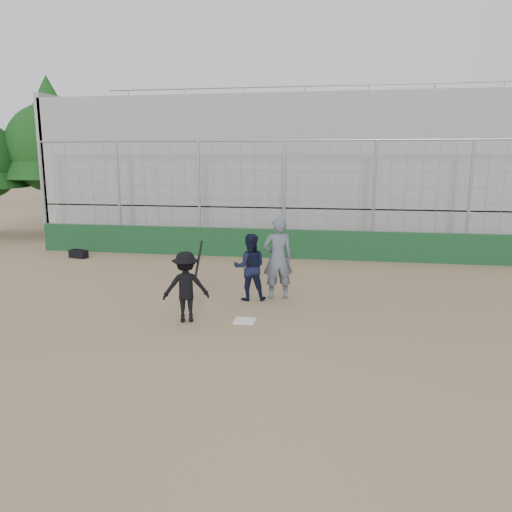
% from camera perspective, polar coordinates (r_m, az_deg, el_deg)
% --- Properties ---
extents(ground, '(90.00, 90.00, 0.00)m').
position_cam_1_polar(ground, '(10.75, -1.28, -7.46)').
color(ground, brown).
rests_on(ground, ground).
extents(home_plate, '(0.44, 0.44, 0.02)m').
position_cam_1_polar(home_plate, '(10.74, -1.28, -7.40)').
color(home_plate, white).
rests_on(home_plate, ground).
extents(backstop, '(18.10, 0.25, 4.04)m').
position_cam_1_polar(backstop, '(17.28, 3.17, 2.93)').
color(backstop, '#12391C').
rests_on(backstop, ground).
extents(bleachers, '(20.25, 6.70, 6.98)m').
position_cam_1_polar(bleachers, '(22.03, 4.74, 9.82)').
color(bleachers, gray).
rests_on(bleachers, ground).
extents(tree_left, '(4.48, 4.48, 7.00)m').
position_cam_1_polar(tree_left, '(24.69, -22.46, 12.58)').
color(tree_left, '#342113').
rests_on(tree_left, ground).
extents(batter_at_plate, '(1.11, 0.86, 1.69)m').
position_cam_1_polar(batter_at_plate, '(10.65, -8.01, -3.49)').
color(batter_at_plate, black).
rests_on(batter_at_plate, ground).
extents(catcher_crouched, '(0.91, 0.78, 1.12)m').
position_cam_1_polar(catcher_crouched, '(12.15, -0.69, -2.54)').
color(catcher_crouched, black).
rests_on(catcher_crouched, ground).
extents(umpire, '(0.86, 0.70, 1.83)m').
position_cam_1_polar(umpire, '(12.23, 2.50, -0.73)').
color(umpire, '#505B66').
rests_on(umpire, ground).
extents(equipment_bag, '(0.70, 0.43, 0.32)m').
position_cam_1_polar(equipment_bag, '(18.42, -19.62, 0.23)').
color(equipment_bag, black).
rests_on(equipment_bag, ground).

